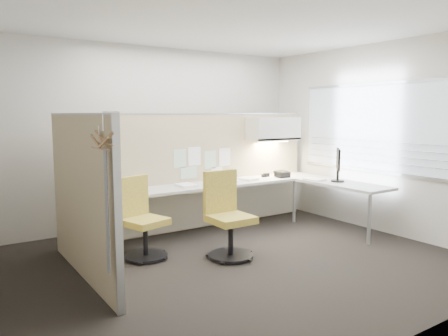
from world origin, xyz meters
TOP-DOWN VIEW (x-y plane):
  - floor at (0.00, 0.00)m, footprint 5.50×4.50m
  - ceiling at (0.00, 0.00)m, footprint 5.50×4.50m
  - wall_back at (0.00, 2.25)m, footprint 5.50×0.02m
  - wall_front at (0.00, -2.25)m, footprint 5.50×0.02m
  - wall_right at (2.75, 0.00)m, footprint 0.02×4.50m
  - window_pane at (2.73, 0.00)m, footprint 0.01×2.80m
  - partition_back at (0.55, 1.60)m, footprint 4.10×0.06m
  - partition_left at (-1.50, 0.50)m, footprint 0.06×2.20m
  - desk at (0.93, 1.13)m, footprint 4.00×2.07m
  - overhead_bin at (1.90, 1.39)m, footprint 0.90×0.36m
  - task_light_strip at (1.90, 1.39)m, footprint 0.60×0.06m
  - pinned_papers at (0.63, 1.57)m, footprint 1.01×0.00m
  - poster at (-1.05, 1.57)m, footprint 0.28×0.00m
  - chair_left at (-0.72, 0.75)m, footprint 0.57×0.58m
  - chair_right at (0.17, 0.20)m, footprint 0.55×0.55m
  - monitor at (2.30, 0.35)m, footprint 0.36×0.36m
  - phone at (1.91, 1.17)m, footprint 0.21×0.20m
  - stapler at (1.71, 1.36)m, footprint 0.14×0.05m
  - tape_dispenser at (1.74, 1.36)m, footprint 0.11×0.09m
  - coat_hook at (-1.58, -0.50)m, footprint 0.18×0.47m
  - paper_stack_0 at (-1.02, 1.28)m, footprint 0.24×0.31m
  - paper_stack_1 at (0.16, 1.22)m, footprint 0.24×0.30m
  - paper_stack_2 at (0.99, 1.34)m, footprint 0.23×0.30m
  - paper_stack_3 at (1.29, 1.28)m, footprint 0.27×0.33m
  - paper_stack_4 at (2.13, 0.66)m, footprint 0.26×0.32m

SIDE VIEW (x-z plane):
  - floor at x=0.00m, z-range -0.01..0.00m
  - chair_left at x=-0.72m, z-range -0.03..0.95m
  - chair_right at x=0.17m, z-range -0.03..1.01m
  - desk at x=0.93m, z-range 0.24..0.97m
  - paper_stack_2 at x=0.99m, z-range 0.73..0.75m
  - paper_stack_4 at x=2.13m, z-range 0.73..0.75m
  - paper_stack_0 at x=-1.02m, z-range 0.73..0.76m
  - paper_stack_3 at x=1.29m, z-range 0.73..0.76m
  - paper_stack_1 at x=0.16m, z-range 0.73..0.77m
  - stapler at x=1.71m, z-range 0.73..0.78m
  - tape_dispenser at x=1.74m, z-range 0.73..0.79m
  - phone at x=1.91m, z-range 0.72..0.84m
  - partition_back at x=0.55m, z-range 0.00..1.75m
  - partition_left at x=-1.50m, z-range 0.00..1.75m
  - monitor at x=2.30m, z-range 0.77..1.27m
  - pinned_papers at x=0.63m, z-range 0.80..1.27m
  - task_light_strip at x=1.90m, z-range 1.29..1.31m
  - wall_back at x=0.00m, z-range 0.00..2.80m
  - wall_front at x=0.00m, z-range 0.00..2.80m
  - wall_right at x=2.75m, z-range 0.00..2.80m
  - coat_hook at x=-1.58m, z-range 0.71..2.11m
  - poster at x=-1.05m, z-range 1.24..1.59m
  - overhead_bin at x=1.90m, z-range 1.32..1.70m
  - window_pane at x=2.73m, z-range 0.90..2.20m
  - ceiling at x=0.00m, z-range 2.80..2.81m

